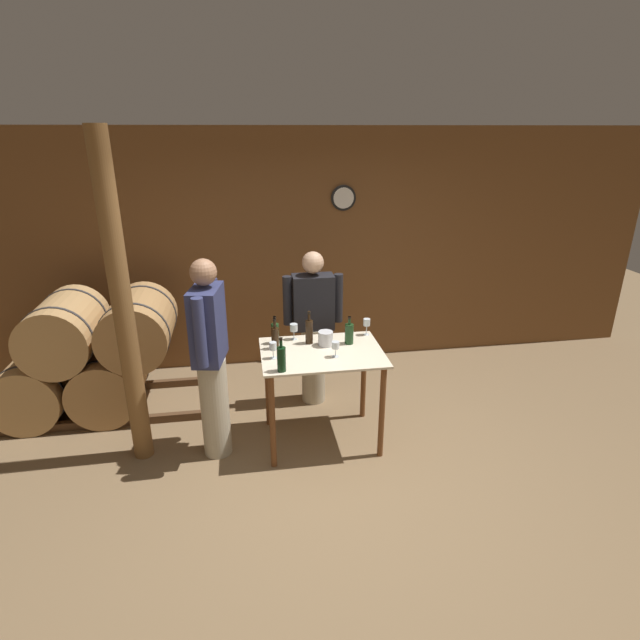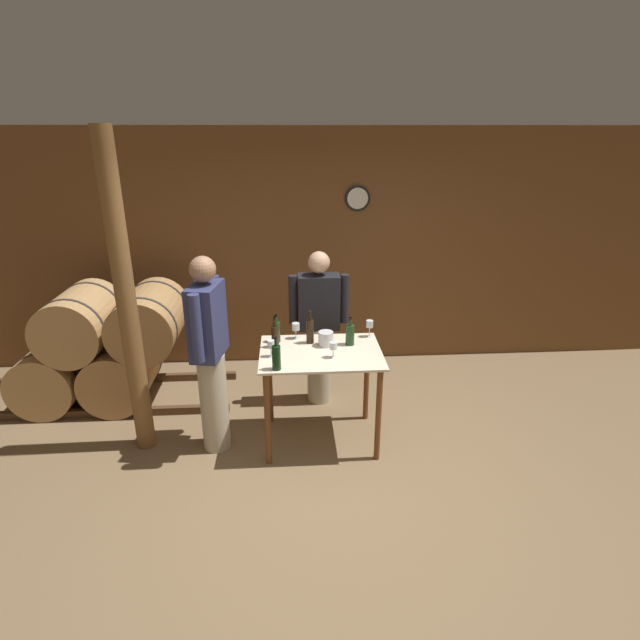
% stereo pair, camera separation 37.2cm
% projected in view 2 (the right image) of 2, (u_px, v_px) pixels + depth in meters
% --- Properties ---
extents(ground_plane, '(14.00, 14.00, 0.00)m').
position_uv_depth(ground_plane, '(338.00, 493.00, 3.89)').
color(ground_plane, brown).
extents(back_wall, '(8.40, 0.08, 2.70)m').
position_uv_depth(back_wall, '(318.00, 251.00, 5.74)').
color(back_wall, brown).
rests_on(back_wall, ground_plane).
extents(barrel_rack, '(2.90, 0.90, 1.21)m').
position_uv_depth(barrel_rack, '(102.00, 347.00, 5.06)').
color(barrel_rack, '#4C331E').
rests_on(barrel_rack, ground_plane).
extents(tasting_table, '(1.04, 0.77, 0.88)m').
position_uv_depth(tasting_table, '(321.00, 369.00, 4.32)').
color(tasting_table, beige).
rests_on(tasting_table, ground_plane).
extents(wooden_post, '(0.16, 0.16, 2.70)m').
position_uv_depth(wooden_post, '(126.00, 303.00, 4.02)').
color(wooden_post, brown).
rests_on(wooden_post, ground_plane).
extents(wine_bottle_far_left, '(0.06, 0.06, 0.28)m').
position_uv_depth(wine_bottle_far_left, '(275.00, 336.00, 4.32)').
color(wine_bottle_far_left, black).
rests_on(wine_bottle_far_left, tasting_table).
extents(wine_bottle_left, '(0.07, 0.07, 0.26)m').
position_uv_depth(wine_bottle_left, '(276.00, 331.00, 4.43)').
color(wine_bottle_left, '#193819').
rests_on(wine_bottle_left, tasting_table).
extents(wine_bottle_center, '(0.07, 0.07, 0.28)m').
position_uv_depth(wine_bottle_center, '(276.00, 357.00, 3.91)').
color(wine_bottle_center, black).
rests_on(wine_bottle_center, tasting_table).
extents(wine_bottle_right, '(0.07, 0.07, 0.30)m').
position_uv_depth(wine_bottle_right, '(310.00, 331.00, 4.40)').
color(wine_bottle_right, black).
rests_on(wine_bottle_right, tasting_table).
extents(wine_bottle_far_right, '(0.08, 0.08, 0.25)m').
position_uv_depth(wine_bottle_far_right, '(350.00, 334.00, 4.37)').
color(wine_bottle_far_right, '#193819').
rests_on(wine_bottle_far_right, tasting_table).
extents(wine_glass_near_left, '(0.06, 0.06, 0.14)m').
position_uv_depth(wine_glass_near_left, '(271.00, 345.00, 4.14)').
color(wine_glass_near_left, silver).
rests_on(wine_glass_near_left, tasting_table).
extents(wine_glass_near_center, '(0.07, 0.07, 0.15)m').
position_uv_depth(wine_glass_near_center, '(296.00, 327.00, 4.49)').
color(wine_glass_near_center, silver).
rests_on(wine_glass_near_center, tasting_table).
extents(wine_glass_near_right, '(0.06, 0.06, 0.14)m').
position_uv_depth(wine_glass_near_right, '(333.00, 346.00, 4.12)').
color(wine_glass_near_right, silver).
rests_on(wine_glass_near_right, tasting_table).
extents(wine_glass_far_side, '(0.06, 0.06, 0.16)m').
position_uv_depth(wine_glass_far_side, '(370.00, 325.00, 4.53)').
color(wine_glass_far_side, silver).
rests_on(wine_glass_far_side, tasting_table).
extents(ice_bucket, '(0.13, 0.13, 0.13)m').
position_uv_depth(ice_bucket, '(326.00, 339.00, 4.36)').
color(ice_bucket, silver).
rests_on(ice_bucket, tasting_table).
extents(person_host, '(0.29, 0.58, 1.74)m').
position_uv_depth(person_host, '(210.00, 352.00, 4.15)').
color(person_host, '#B7AD93').
rests_on(person_host, ground_plane).
extents(person_visitor_with_scarf, '(0.59, 0.24, 1.58)m').
position_uv_depth(person_visitor_with_scarf, '(319.00, 326.00, 4.95)').
color(person_visitor_with_scarf, '#B7AD93').
rests_on(person_visitor_with_scarf, ground_plane).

